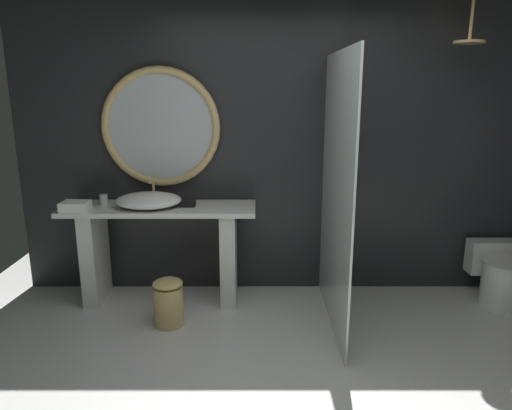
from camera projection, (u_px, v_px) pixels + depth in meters
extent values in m
cube|color=#232326|center=(284.00, 150.00, 4.24)|extent=(4.80, 0.10, 2.60)
cube|color=silver|center=(158.00, 209.00, 4.04)|extent=(1.65, 0.50, 0.04)
cube|color=silver|center=(94.00, 256.00, 4.14)|extent=(0.13, 0.42, 0.82)
cube|color=silver|center=(228.00, 256.00, 4.14)|extent=(0.13, 0.42, 0.82)
ellipsoid|color=white|center=(147.00, 200.00, 3.99)|extent=(0.56, 0.46, 0.12)
cylinder|color=tan|center=(152.00, 190.00, 4.18)|extent=(0.02, 0.02, 0.21)
cylinder|color=tan|center=(150.00, 181.00, 4.09)|extent=(0.02, 0.12, 0.02)
cylinder|color=silver|center=(102.00, 200.00, 4.07)|extent=(0.07, 0.07, 0.09)
cube|color=black|center=(186.00, 203.00, 4.03)|extent=(0.14, 0.12, 0.06)
torus|color=tan|center=(160.00, 127.00, 4.10)|extent=(1.04, 0.07, 1.04)
cylinder|color=#B2BCC1|center=(160.00, 127.00, 4.11)|extent=(0.93, 0.01, 0.93)
cube|color=silver|center=(335.00, 194.00, 3.60)|extent=(0.02, 1.34, 2.11)
cylinder|color=tan|center=(470.00, 20.00, 3.61)|extent=(0.02, 0.02, 0.30)
cylinder|color=tan|center=(468.00, 42.00, 3.65)|extent=(0.24, 0.24, 0.02)
cylinder|color=white|center=(503.00, 284.00, 4.07)|extent=(0.38, 0.38, 0.40)
ellipsoid|color=white|center=(506.00, 261.00, 4.01)|extent=(0.40, 0.44, 0.02)
cube|color=white|center=(490.00, 256.00, 4.30)|extent=(0.41, 0.17, 0.31)
cylinder|color=tan|center=(168.00, 306.00, 3.74)|extent=(0.24, 0.24, 0.32)
ellipsoid|color=tan|center=(166.00, 284.00, 3.70)|extent=(0.24, 0.24, 0.07)
cube|color=white|center=(74.00, 206.00, 3.88)|extent=(0.22, 0.19, 0.08)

